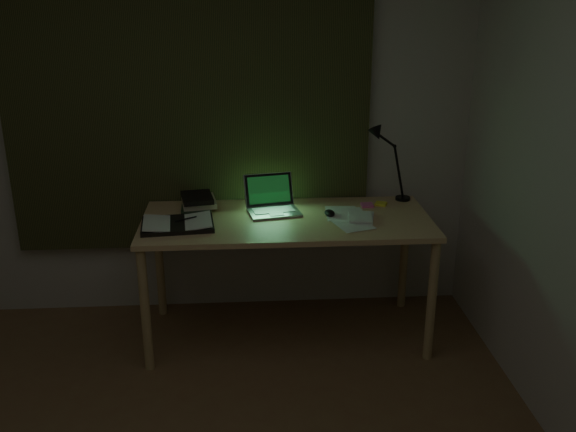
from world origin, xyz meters
name	(u,v)px	position (x,y,z in m)	size (l,w,h in m)	color
wall_back	(190,121)	(0.00, 2.00, 1.25)	(3.50, 0.00, 2.50)	beige
curtain	(187,89)	(0.00, 1.96, 1.45)	(2.20, 0.06, 2.00)	#2C341A
desk	(287,278)	(0.57, 1.55, 0.38)	(1.67, 0.73, 0.76)	tan
laptop	(274,196)	(0.50, 1.64, 0.87)	(0.30, 0.33, 0.21)	#A5A5AA
open_textbook	(178,224)	(-0.05, 1.46, 0.78)	(0.40, 0.28, 0.03)	silver
book_stack	(197,202)	(0.04, 1.76, 0.81)	(0.20, 0.23, 0.09)	silver
loose_papers	(352,217)	(0.94, 1.53, 0.77)	(0.30, 0.32, 0.02)	silver
mouse	(330,213)	(0.82, 1.58, 0.78)	(0.06, 0.09, 0.03)	black
sticky_yellow	(381,204)	(1.16, 1.76, 0.77)	(0.07, 0.07, 0.01)	yellow
sticky_pink	(367,205)	(1.07, 1.74, 0.77)	(0.07, 0.07, 0.01)	pink
desk_lamp	(405,161)	(1.32, 1.85, 1.01)	(0.33, 0.26, 0.50)	black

